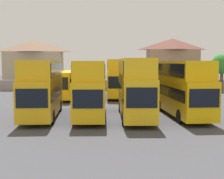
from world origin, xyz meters
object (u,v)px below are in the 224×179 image
Objects in this scene: bus_3 at (135,85)px; house_terrace_left at (34,63)px; bus_4 at (182,85)px; bus_8 at (153,82)px; bus_6 at (93,83)px; bus_2 at (91,85)px; bus_5 at (68,83)px; bus_1 at (42,85)px; tree_left_of_lot at (222,64)px; bus_7 at (118,76)px; house_terrace_centre at (172,62)px.

bus_3 is 36.73m from house_terrace_left.
bus_8 is (0.07, 15.01, -0.75)m from bus_4.
bus_2 is at bearing 1.25° from bus_6.
bus_8 is (11.50, 0.40, -0.01)m from bus_5.
bus_1 is 0.85× the size of bus_5.
bus_3 is at bearing 82.02° from bus_2.
tree_left_of_lot is (20.52, 22.71, 1.67)m from bus_2.
bus_1 is at bearing -137.27° from tree_left_of_lot.
bus_5 is at bearing -152.93° from bus_3.
bus_7 is (-4.73, 15.19, 0.12)m from bus_4.
bus_3 is at bearing 84.54° from bus_1.
tree_left_of_lot is at bearing 112.01° from bus_6.
bus_5 is 1.25× the size of house_terrace_centre.
bus_7 reaches higher than bus_3.
bus_3 is 16.13m from bus_8.
bus_1 is 0.97× the size of bus_3.
bus_6 is at bearing -57.93° from house_terrace_left.
bus_3 is at bearing -13.36° from bus_8.
bus_7 reaches higher than bus_5.
bus_2 reaches higher than bus_8.
house_terrace_centre is (6.67, 32.59, 1.94)m from bus_4.
bus_1 is 0.97× the size of bus_4.
bus_7 reaches higher than bus_8.
bus_2 is 30.65m from tree_left_of_lot.
bus_2 is at bearing 17.57° from bus_5.
bus_7 reaches higher than bus_6.
house_terrace_centre is (6.61, 17.58, 2.69)m from bus_8.
bus_5 is at bearing 175.30° from bus_1.
bus_5 is 6.78m from bus_7.
bus_3 is at bearing -108.16° from house_terrace_centre.
house_terrace_centre is at bearing 156.48° from bus_2.
tree_left_of_lot is (20.67, 8.08, 2.41)m from bus_6.
bus_4 reaches higher than bus_2.
bus_8 is at bearing 152.42° from bus_2.
bus_3 is 0.92× the size of bus_8.
house_terrace_left reaches higher than bus_7.
bus_6 is at bearing -163.92° from bus_3.
bus_7 is (7.42, 15.21, 0.10)m from bus_1.
bus_3 is 28.71m from tree_left_of_lot.
bus_4 is at bearing -101.57° from house_terrace_centre.
bus_4 is 18.56m from bus_5.
bus_6 is at bearing -153.64° from bus_4.
bus_1 is at bearing -21.67° from bus_7.
bus_4 is at bearing 42.32° from bus_5.
bus_4 is (7.99, -0.06, 0.01)m from bus_2.
bus_8 is 1.87× the size of tree_left_of_lot.
bus_8 is (8.06, 14.95, -0.74)m from bus_2.
bus_6 is at bearing -178.65° from bus_2.
bus_1 is at bearing -92.55° from bus_4.
tree_left_of_lot is at bearing 148.54° from bus_4.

